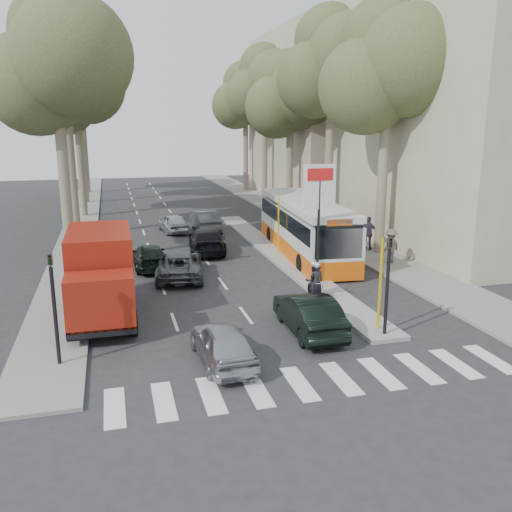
{
  "coord_description": "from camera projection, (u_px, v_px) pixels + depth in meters",
  "views": [
    {
      "loc": [
        -5.75,
        -17.53,
        7.34
      ],
      "look_at": [
        0.34,
        5.06,
        1.6
      ],
      "focal_mm": 38.0,
      "sensor_mm": 36.0,
      "label": 1
    }
  ],
  "objects": [
    {
      "name": "ground",
      "position": [
        283.0,
        331.0,
        19.64
      ],
      "size": [
        120.0,
        120.0,
        0.0
      ],
      "primitive_type": "plane",
      "color": "#28282B",
      "rests_on": "ground"
    },
    {
      "name": "sidewalk_right",
      "position": [
        289.0,
        213.0,
        45.25
      ],
      "size": [
        3.2,
        70.0,
        0.12
      ],
      "primitive_type": "cube",
      "color": "gray",
      "rests_on": "ground"
    },
    {
      "name": "median_left",
      "position": [
        83.0,
        216.0,
        43.86
      ],
      "size": [
        2.4,
        64.0,
        0.12
      ],
      "primitive_type": "cube",
      "color": "gray",
      "rests_on": "ground"
    },
    {
      "name": "traffic_island",
      "position": [
        278.0,
        255.0,
        30.76
      ],
      "size": [
        1.5,
        26.0,
        0.16
      ],
      "primitive_type": "cube",
      "color": "gray",
      "rests_on": "ground"
    },
    {
      "name": "building_near",
      "position": [
        468.0,
        95.0,
        32.67
      ],
      "size": [
        11.0,
        18.0,
        18.0
      ],
      "primitive_type": "cube",
      "color": "#BDB596",
      "rests_on": "ground"
    },
    {
      "name": "building_far",
      "position": [
        328.0,
        117.0,
        53.54
      ],
      "size": [
        11.0,
        20.0,
        16.0
      ],
      "primitive_type": "cube",
      "color": "#B7A88E",
      "rests_on": "ground"
    },
    {
      "name": "billboard",
      "position": [
        319.0,
        207.0,
        24.27
      ],
      "size": [
        1.5,
        12.1,
        5.6
      ],
      "color": "yellow",
      "rests_on": "ground"
    },
    {
      "name": "traffic_light_island",
      "position": [
        388.0,
        270.0,
        18.46
      ],
      "size": [
        0.16,
        0.41,
        3.6
      ],
      "color": "black",
      "rests_on": "ground"
    },
    {
      "name": "traffic_light_left",
      "position": [
        53.0,
        290.0,
        16.19
      ],
      "size": [
        0.16,
        0.41,
        3.6
      ],
      "color": "black",
      "rests_on": "ground"
    },
    {
      "name": "tree_l_a",
      "position": [
        57.0,
        60.0,
        26.54
      ],
      "size": [
        7.4,
        7.2,
        14.1
      ],
      "color": "#6B604C",
      "rests_on": "ground"
    },
    {
      "name": "tree_l_b",
      "position": [
        65.0,
        62.0,
        33.85
      ],
      "size": [
        7.4,
        7.2,
        14.88
      ],
      "color": "#6B604C",
      "rests_on": "ground"
    },
    {
      "name": "tree_l_c",
      "position": [
        77.0,
        87.0,
        41.65
      ],
      "size": [
        7.4,
        7.2,
        13.71
      ],
      "color": "#6B604C",
      "rests_on": "ground"
    },
    {
      "name": "tree_l_d",
      "position": [
        78.0,
        73.0,
        48.72
      ],
      "size": [
        7.4,
        7.2,
        15.66
      ],
      "color": "#6B604C",
      "rests_on": "ground"
    },
    {
      "name": "tree_l_e",
      "position": [
        82.0,
        90.0,
        56.44
      ],
      "size": [
        7.4,
        7.2,
        14.49
      ],
      "color": "#6B604C",
      "rests_on": "ground"
    },
    {
      "name": "tree_r_a",
      "position": [
        390.0,
        65.0,
        28.96
      ],
      "size": [
        7.4,
        7.2,
        14.1
      ],
      "color": "#6B604C",
      "rests_on": "ground"
    },
    {
      "name": "tree_r_b",
      "position": [
        333.0,
        61.0,
        36.24
      ],
      "size": [
        7.4,
        7.2,
        15.27
      ],
      "color": "#6B604C",
      "rests_on": "ground"
    },
    {
      "name": "tree_r_c",
      "position": [
        292.0,
        94.0,
        44.1
      ],
      "size": [
        7.4,
        7.2,
        13.32
      ],
      "color": "#6B604C",
      "rests_on": "ground"
    },
    {
      "name": "tree_r_d",
      "position": [
        266.0,
        83.0,
        51.3
      ],
      "size": [
        7.4,
        7.2,
        14.88
      ],
      "color": "#6B604C",
      "rests_on": "ground"
    },
    {
      "name": "tree_r_e",
      "position": [
        246.0,
        95.0,
        58.99
      ],
      "size": [
        7.4,
        7.2,
        14.1
      ],
      "color": "#6B604C",
      "rests_on": "ground"
    },
    {
      "name": "silver_hatchback",
      "position": [
        223.0,
        343.0,
        16.94
      ],
      "size": [
        1.73,
        3.89,
        1.3
      ],
      "primitive_type": "imported",
      "rotation": [
        0.0,
        0.0,
        3.19
      ],
      "color": "#A6A8AE",
      "rests_on": "ground"
    },
    {
      "name": "dark_hatchback",
      "position": [
        309.0,
        313.0,
        19.43
      ],
      "size": [
        1.55,
        4.3,
        1.41
      ],
      "primitive_type": "imported",
      "rotation": [
        0.0,
        0.0,
        3.13
      ],
      "color": "black",
      "rests_on": "ground"
    },
    {
      "name": "queue_car_a",
      "position": [
        179.0,
        265.0,
        26.34
      ],
      "size": [
        2.79,
        4.99,
        1.32
      ],
      "primitive_type": "imported",
      "rotation": [
        0.0,
        0.0,
        3.01
      ],
      "color": "#4C4F54",
      "rests_on": "ground"
    },
    {
      "name": "queue_car_b",
      "position": [
        207.0,
        240.0,
        31.54
      ],
      "size": [
        2.56,
        5.13,
        1.43
      ],
      "primitive_type": "imported",
      "rotation": [
        0.0,
        0.0,
        3.03
      ],
      "color": "black",
      "rests_on": "ground"
    },
    {
      "name": "queue_car_c",
      "position": [
        173.0,
        223.0,
        37.41
      ],
      "size": [
        2.02,
        3.95,
        1.29
      ],
      "primitive_type": "imported",
      "rotation": [
        0.0,
        0.0,
        3.28
      ],
      "color": "#B0B3B8",
      "rests_on": "ground"
    },
    {
      "name": "queue_car_d",
      "position": [
        205.0,
        221.0,
        37.98
      ],
      "size": [
        1.63,
        4.34,
        1.42
      ],
      "primitive_type": "imported",
      "rotation": [
        0.0,
        0.0,
        3.17
      ],
      "color": "#52555A",
      "rests_on": "ground"
    },
    {
      "name": "queue_car_e",
      "position": [
        149.0,
        256.0,
        28.17
      ],
      "size": [
        1.9,
        4.28,
        1.22
      ],
      "primitive_type": "imported",
      "rotation": [
        0.0,
        0.0,
        3.19
      ],
      "color": "black",
      "rests_on": "ground"
    },
    {
      "name": "red_truck",
      "position": [
        101.0,
        273.0,
        20.75
      ],
      "size": [
        2.4,
        6.23,
        3.32
      ],
      "rotation": [
        0.0,
        0.0,
        -0.0
      ],
      "color": "black",
      "rests_on": "ground"
    },
    {
      "name": "city_bus",
      "position": [
        304.0,
        226.0,
        30.82
      ],
      "size": [
        3.57,
        12.2,
        3.17
      ],
      "rotation": [
        0.0,
        0.0,
        -0.08
      ],
      "color": "#DD590C",
      "rests_on": "ground"
    },
    {
      "name": "motorcycle",
      "position": [
        315.0,
        282.0,
        22.96
      ],
      "size": [
        0.73,
        2.02,
        1.72
      ],
      "rotation": [
        0.0,
        0.0,
        -0.02
      ],
      "color": "black",
      "rests_on": "ground"
    },
    {
      "name": "pedestrian_near",
      "position": [
        368.0,
        233.0,
        31.66
      ],
      "size": [
        1.24,
        1.18,
        1.97
      ],
      "primitive_type": "imported",
      "rotation": [
        0.0,
        0.0,
        2.43
      ],
      "color": "#413651",
      "rests_on": "sidewalk_right"
    },
    {
      "name": "pedestrian_far",
      "position": [
        391.0,
        246.0,
        28.62
      ],
      "size": [
        1.29,
        0.93,
        1.82
      ],
      "primitive_type": "imported",
      "rotation": [
        0.0,
        0.0,
        3.53
      ],
      "color": "brown",
      "rests_on": "sidewalk_right"
    }
  ]
}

